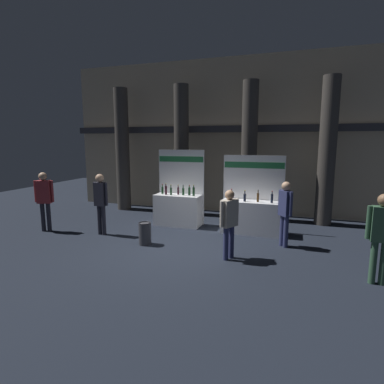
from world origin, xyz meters
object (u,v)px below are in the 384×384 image
object	(u,v)px
visitor_4	(101,199)
exhibitor_booth_0	(178,206)
visitor_0	(229,219)
visitor_1	(44,196)
trash_bin	(145,233)
visitor_2	(285,209)
visitor_3	(381,232)
exhibitor_booth_1	(251,214)

from	to	relation	value
visitor_4	exhibitor_booth_0	bearing A→B (deg)	-130.34
visitor_0	visitor_4	xyz separation A→B (m)	(-3.91, 0.71, 0.09)
visitor_0	visitor_1	size ratio (longest dim) A/B	0.90
visitor_0	visitor_1	distance (m)	5.73
exhibitor_booth_0	visitor_4	bearing A→B (deg)	-135.86
trash_bin	visitor_1	xyz separation A→B (m)	(-3.41, 0.17, 0.77)
visitor_2	visitor_3	world-z (taller)	visitor_3
exhibitor_booth_1	visitor_0	xyz separation A→B (m)	(-0.19, -2.27, 0.38)
visitor_0	visitor_2	xyz separation A→B (m)	(1.17, 1.30, 0.03)
visitor_3	visitor_4	xyz separation A→B (m)	(-6.86, 1.08, 0.01)
visitor_3	visitor_1	bearing A→B (deg)	-5.51
visitor_1	exhibitor_booth_0	bearing A→B (deg)	7.70
visitor_2	visitor_4	distance (m)	5.11
exhibitor_booth_1	visitor_1	size ratio (longest dim) A/B	1.28
trash_bin	visitor_2	world-z (taller)	visitor_2
visitor_2	visitor_1	bearing A→B (deg)	54.16
exhibitor_booth_1	visitor_1	xyz separation A→B (m)	(-5.91, -1.79, 0.49)
visitor_0	visitor_4	bearing A→B (deg)	109.05
visitor_2	visitor_0	bearing A→B (deg)	95.20
exhibitor_booth_1	visitor_3	world-z (taller)	exhibitor_booth_1
visitor_1	visitor_3	distance (m)	8.71
trash_bin	visitor_0	distance (m)	2.42
trash_bin	visitor_4	distance (m)	1.81
visitor_3	visitor_2	bearing A→B (deg)	-42.94
trash_bin	visitor_4	xyz separation A→B (m)	(-1.60, 0.40, 0.75)
exhibitor_booth_1	visitor_2	xyz separation A→B (m)	(0.98, -0.97, 0.40)
visitor_2	visitor_4	xyz separation A→B (m)	(-5.08, -0.58, 0.06)
visitor_0	visitor_4	distance (m)	3.97
visitor_1	visitor_4	world-z (taller)	visitor_1
exhibitor_booth_1	visitor_4	world-z (taller)	exhibitor_booth_1
exhibitor_booth_0	exhibitor_booth_1	xyz separation A→B (m)	(2.36, -0.13, -0.03)
exhibitor_booth_0	visitor_0	distance (m)	3.25
visitor_0	visitor_4	size ratio (longest dim) A/B	0.91
exhibitor_booth_0	visitor_1	size ratio (longest dim) A/B	1.35
exhibitor_booth_0	visitor_2	distance (m)	3.54
visitor_0	visitor_2	bearing A→B (deg)	-12.82
exhibitor_booth_0	visitor_0	size ratio (longest dim) A/B	1.50
visitor_0	visitor_3	xyz separation A→B (m)	(2.96, -0.37, 0.08)
visitor_1	visitor_2	xyz separation A→B (m)	(6.89, 0.82, -0.08)
exhibitor_booth_1	visitor_3	bearing A→B (deg)	-43.65
exhibitor_booth_1	visitor_3	size ratio (longest dim) A/B	1.30
exhibitor_booth_0	exhibitor_booth_1	bearing A→B (deg)	-3.19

